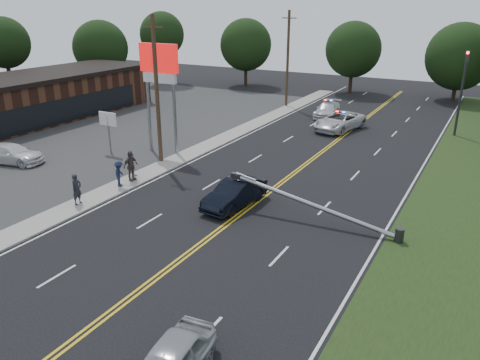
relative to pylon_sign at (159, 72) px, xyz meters
The scene contains 25 objects.
ground 18.50m from the pylon_sign, 53.13° to the right, with size 120.00×120.00×0.00m, color black.
parking_lot 11.92m from the pylon_sign, 157.17° to the right, with size 25.00×60.00×0.01m, color #2D2D2D.
sidewalk 7.46m from the pylon_sign, 62.30° to the right, with size 1.80×70.00×0.12m, color gray.
centerline_yellow 12.73m from the pylon_sign, 20.85° to the right, with size 0.36×80.00×0.00m, color gold.
pharmacy_building 17.90m from the pylon_sign, behind, with size 8.40×30.40×4.30m.
pylon_sign is the anchor object (origin of this frame).
small_sign 5.45m from the pylon_sign, 150.26° to the right, with size 1.60×0.14×3.10m.
traffic_signal 24.75m from the pylon_sign, 40.39° to the left, with size 0.28×0.41×7.05m.
fallen_streetlight 16.66m from the pylon_sign, 22.22° to the right, with size 9.36×0.44×1.91m.
utility_pole_mid 2.55m from the pylon_sign, 56.98° to the right, with size 1.60×0.28×10.00m.
utility_pole_far 20.06m from the pylon_sign, 86.28° to the left, with size 1.60×0.28×10.00m.
tree_2 27.54m from the pylon_sign, 165.65° to the left, with size 5.52×5.52×9.36m.
tree_3 29.82m from the pylon_sign, 142.65° to the left, with size 6.87×6.87×8.74m.
tree_4 33.37m from the pylon_sign, 127.57° to the left, with size 6.04×6.04×9.66m.
tree_5 31.62m from the pylon_sign, 107.08° to the left, with size 6.87×6.87×8.84m.
tree_6 32.07m from the pylon_sign, 81.15° to the left, with size 6.75×6.75×8.69m.
tree_7 36.88m from the pylon_sign, 62.64° to the left, with size 7.53×7.53×8.74m.
crashed_sedan 12.61m from the pylon_sign, 32.27° to the right, with size 1.56×4.47×1.47m, color black.
parked_car 11.92m from the pylon_sign, 137.11° to the right, with size 1.89×4.64×1.35m, color silver.
emergency_a 16.96m from the pylon_sign, 53.66° to the left, with size 2.62×5.68×1.58m, color silver.
emergency_b 19.53m from the pylon_sign, 68.53° to the left, with size 1.97×4.84×1.40m, color silver.
bystander_a 11.69m from the pylon_sign, 78.85° to the right, with size 0.64×0.42×1.75m, color #222229.
bystander_b 7.62m from the pylon_sign, 72.15° to the right, with size 0.77×0.60×1.59m, color #AAA9AE.
bystander_c 9.03m from the pylon_sign, 73.00° to the right, with size 1.03×0.59×1.60m, color #19213F.
bystander_d 8.09m from the pylon_sign, 70.51° to the right, with size 1.14×0.47×1.94m, color #504540.
Camera 1 is at (11.10, -12.94, 10.64)m, focal length 35.00 mm.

